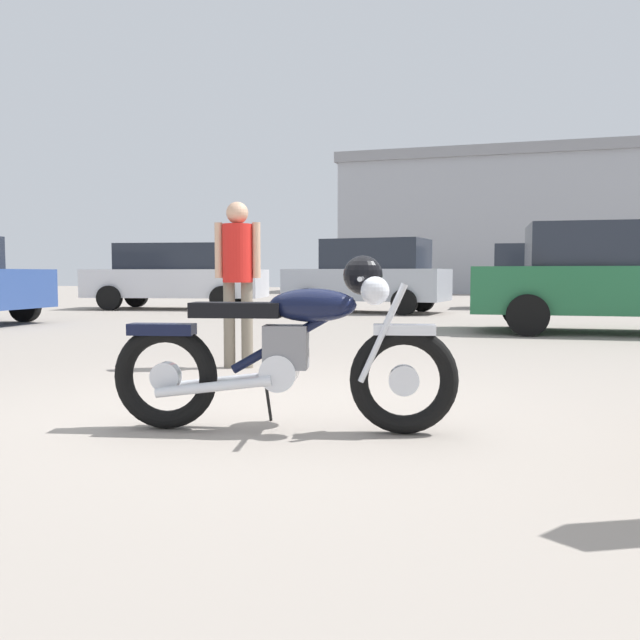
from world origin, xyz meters
TOP-DOWN VIEW (x-y plane):
  - ground_plane at (0.00, 0.00)m, footprint 80.00×80.00m
  - vintage_motorcycle at (0.33, -0.35)m, footprint 2.06×0.78m
  - bystander at (-1.06, 2.05)m, footprint 0.45×0.30m
  - blue_hatchback_right at (-1.83, 11.87)m, footprint 4.07×2.17m
  - dark_sedan_left at (-7.02, 11.95)m, footprint 4.92×2.54m
  - red_hatchback_near at (2.97, 14.84)m, footprint 4.76×2.09m
  - white_estate_far at (3.35, 7.37)m, footprint 4.79×2.17m
  - industrial_building at (3.40, 32.01)m, footprint 20.65×9.34m

SIDE VIEW (x-z plane):
  - ground_plane at x=0.00m, z-range 0.00..0.00m
  - vintage_motorcycle at x=0.33m, z-range -0.04..1.03m
  - blue_hatchback_right at x=-1.83m, z-range 0.03..1.81m
  - dark_sedan_left at x=-7.02m, z-range 0.07..1.81m
  - red_hatchback_near at x=2.97m, z-range 0.07..1.81m
  - white_estate_far at x=3.35m, z-range 0.07..1.81m
  - bystander at x=-1.06m, z-range 0.19..1.85m
  - industrial_building at x=3.40m, z-range -3.01..9.94m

